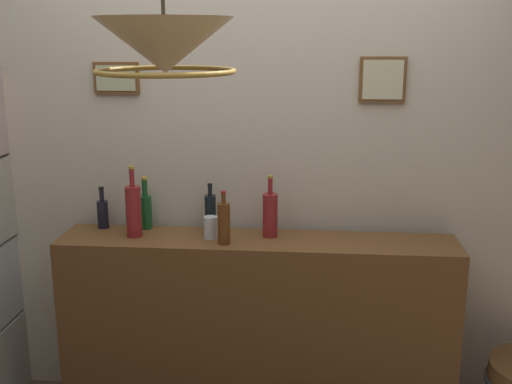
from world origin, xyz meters
TOP-DOWN VIEW (x-y plane):
  - panelled_rear_partition at (0.00, 1.10)m, footprint 3.26×0.15m
  - bar_shelf_unit at (0.00, 0.85)m, footprint 1.94×0.34m
  - liquor_bottle_rye at (-0.15, 0.77)m, footprint 0.06×0.06m
  - liquor_bottle_whiskey at (0.06, 0.90)m, footprint 0.07×0.07m
  - liquor_bottle_amaro at (-0.25, 0.97)m, footprint 0.06×0.06m
  - liquor_bottle_mezcal at (-0.61, 0.85)m, footprint 0.08×0.08m
  - liquor_bottle_vodka at (-0.80, 0.97)m, footprint 0.06×0.06m
  - liquor_bottle_vermouth at (-0.58, 0.98)m, footprint 0.06×0.06m
  - glass_tumbler_rocks at (-0.23, 0.85)m, footprint 0.07×0.07m
  - pendant_lamp at (-0.19, -0.15)m, footprint 0.43×0.43m

SIDE VIEW (x-z plane):
  - bar_shelf_unit at x=0.00m, z-range 0.00..0.96m
  - glass_tumbler_rocks at x=-0.23m, z-range 0.96..1.07m
  - liquor_bottle_vodka at x=-0.80m, z-range 0.93..1.15m
  - liquor_bottle_amaro at x=-0.25m, z-range 0.94..1.18m
  - liquor_bottle_vermouth at x=-0.58m, z-range 0.93..1.20m
  - liquor_bottle_rye at x=-0.15m, z-range 0.94..1.20m
  - liquor_bottle_whiskey at x=0.06m, z-range 0.92..1.23m
  - liquor_bottle_mezcal at x=-0.61m, z-range 0.92..1.27m
  - panelled_rear_partition at x=0.00m, z-range 0.08..2.78m
  - pendant_lamp at x=-0.19m, z-range 1.68..2.11m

